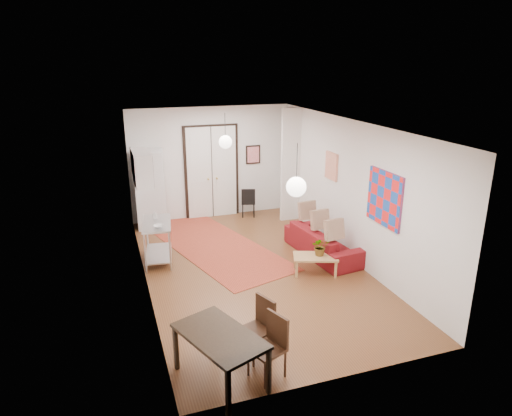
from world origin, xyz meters
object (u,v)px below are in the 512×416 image
object	(u,v)px
sofa	(323,242)
kitchen_counter	(158,237)
dining_table	(220,340)
dining_chair_far	(265,340)
dining_chair_near	(254,322)
fridge	(151,189)
coffee_table	(315,258)
black_side_chair	(247,199)

from	to	relation	value
sofa	kitchen_counter	distance (m)	3.50
dining_table	dining_chair_far	xyz separation A→B (m)	(0.60, -0.03, -0.12)
dining_chair_near	fridge	bearing A→B (deg)	165.87
dining_table	dining_chair_near	world-z (taller)	dining_chair_near
sofa	dining_table	bearing A→B (deg)	129.26
dining_table	sofa	bearing A→B (deg)	46.08
kitchen_counter	dining_table	bearing A→B (deg)	-78.01
dining_chair_near	dining_chair_far	size ratio (longest dim) A/B	1.00
kitchen_counter	fridge	bearing A→B (deg)	94.65
sofa	fridge	xyz separation A→B (m)	(-3.27, 2.96, 0.68)
coffee_table	fridge	bearing A→B (deg)	126.08
coffee_table	dining_table	world-z (taller)	dining_table
fridge	dining_chair_near	bearing A→B (deg)	-74.49
coffee_table	fridge	xyz separation A→B (m)	(-2.71, 3.72, 0.64)
kitchen_counter	dining_table	xyz separation A→B (m)	(0.28, -4.06, 0.08)
dining_table	dining_chair_near	bearing A→B (deg)	35.95
dining_chair_near	dining_chair_far	xyz separation A→B (m)	(0.00, -0.46, 0.00)
dining_chair_far	black_side_chair	world-z (taller)	dining_chair_far
black_side_chair	dining_chair_far	bearing A→B (deg)	91.39
kitchen_counter	dining_chair_near	distance (m)	3.73
fridge	black_side_chair	size ratio (longest dim) A/B	2.45
dining_chair_far	fridge	bearing A→B (deg)	165.32
black_side_chair	dining_table	bearing A→B (deg)	86.38
fridge	dining_chair_far	distance (m)	6.28
coffee_table	fridge	size ratio (longest dim) A/B	0.49
black_side_chair	fridge	bearing A→B (deg)	18.76
dining_table	dining_chair_far	size ratio (longest dim) A/B	1.66
dining_chair_far	black_side_chair	bearing A→B (deg)	142.63
kitchen_counter	fridge	distance (m)	2.18
sofa	dining_chair_far	world-z (taller)	dining_chair_far
dining_chair_far	black_side_chair	size ratio (longest dim) A/B	1.10
sofa	coffee_table	xyz separation A→B (m)	(-0.55, -0.76, 0.03)
coffee_table	dining_chair_far	world-z (taller)	dining_chair_far
kitchen_counter	sofa	bearing A→B (deg)	-5.70
sofa	black_side_chair	distance (m)	3.12
kitchen_counter	black_side_chair	world-z (taller)	kitchen_counter
fridge	black_side_chair	xyz separation A→B (m)	(2.53, 0.07, -0.51)
fridge	dining_chair_far	xyz separation A→B (m)	(0.76, -6.21, -0.47)
sofa	kitchen_counter	world-z (taller)	kitchen_counter
sofa	dining_table	distance (m)	4.49
fridge	dining_chair_near	world-z (taller)	fridge
coffee_table	dining_chair_near	distance (m)	2.82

